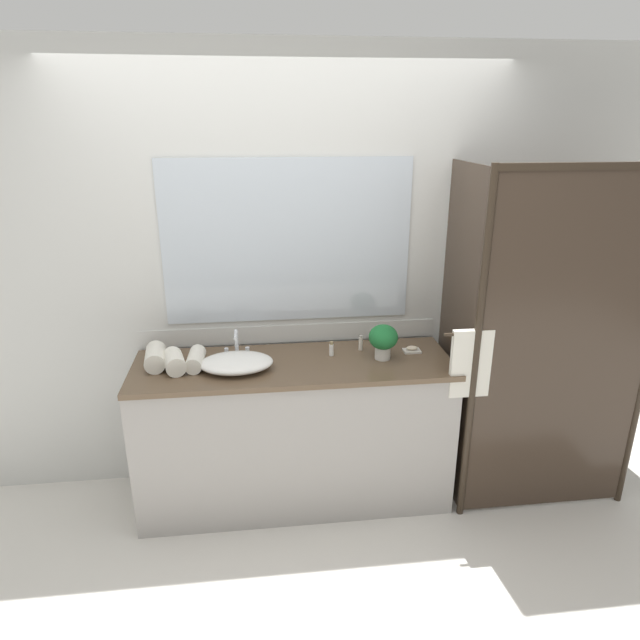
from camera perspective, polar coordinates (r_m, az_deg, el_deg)
The scene contains 14 objects.
ground_plane at distance 3.62m, azimuth -2.47°, elevation -17.45°, with size 8.00×8.00×0.00m, color silver.
wall_back_with_mirror at distance 3.35m, azimuth -3.27°, elevation 4.39°, with size 4.40×0.06×2.60m.
vanity_cabinet at distance 3.38m, azimuth -2.60°, elevation -11.27°, with size 1.80×0.58×0.90m.
shower_enclosure at distance 3.28m, azimuth 20.29°, elevation -2.36°, with size 1.20×0.59×2.00m.
sink_basin at distance 3.09m, azimuth -8.51°, elevation -4.33°, with size 0.40×0.29×0.08m, color white.
faucet at distance 3.24m, azimuth -8.47°, elevation -2.90°, with size 0.17×0.14×0.17m.
potted_plant at distance 3.19m, azimuth 6.45°, elevation -1.93°, with size 0.17×0.17×0.20m.
soap_dish at distance 3.34m, azimuth 9.33°, elevation -2.99°, with size 0.10×0.07×0.04m.
amenity_bottle_conditioner at distance 3.24m, azimuth 1.17°, elevation -2.97°, with size 0.03×0.03×0.09m.
amenity_bottle_lotion at distance 3.38m, azimuth 5.80°, elevation -2.00°, with size 0.03×0.03×0.09m.
amenity_bottle_body_wash at distance 3.32m, azimuth 4.17°, elevation -2.36°, with size 0.02×0.02×0.09m.
rolled_towel_near_edge at distance 3.22m, azimuth -16.42°, elevation -3.65°, with size 0.11×0.11×0.22m, color silver.
rolled_towel_middle at distance 3.14m, azimuth -14.63°, elevation -4.13°, with size 0.11×0.11×0.19m, color silver.
rolled_towel_far_edge at distance 3.16m, azimuth -12.56°, elevation -3.93°, with size 0.09×0.09×0.22m, color silver.
Camera 1 is at (-0.20, -2.87, 2.20)m, focal length 31.43 mm.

